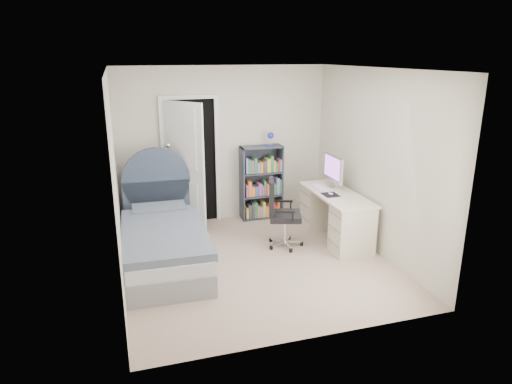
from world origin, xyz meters
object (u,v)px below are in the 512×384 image
object	(u,v)px
floor_lamp	(168,195)
desk	(335,214)
bed	(164,239)
bookcase	(262,185)
nightstand	(139,209)
office_chair	(280,210)

from	to	relation	value
floor_lamp	desk	xyz separation A→B (m)	(2.32, -1.10, -0.17)
bed	bookcase	distance (m)	2.18
nightstand	bed	bearing A→B (deg)	-78.81
bookcase	desk	xyz separation A→B (m)	(0.75, -1.22, -0.17)
floor_lamp	bookcase	world-z (taller)	bookcase
bookcase	desk	distance (m)	1.44
nightstand	desk	size ratio (longest dim) A/B	0.37
office_chair	desk	bearing A→B (deg)	-0.06
bookcase	floor_lamp	bearing A→B (deg)	-175.63
desk	office_chair	world-z (taller)	desk
nightstand	floor_lamp	world-z (taller)	floor_lamp
office_chair	nightstand	bearing A→B (deg)	147.43
bed	nightstand	distance (m)	1.25
bed	floor_lamp	distance (m)	1.17
desk	bed	bearing A→B (deg)	-179.50
floor_lamp	bookcase	distance (m)	1.57
floor_lamp	bookcase	xyz separation A→B (m)	(1.57, 0.12, -0.00)
bookcase	desk	size ratio (longest dim) A/B	0.98
nightstand	office_chair	distance (m)	2.25
floor_lamp	bed	bearing A→B (deg)	-100.19
nightstand	desk	bearing A→B (deg)	-23.59
bookcase	office_chair	bearing A→B (deg)	-95.90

